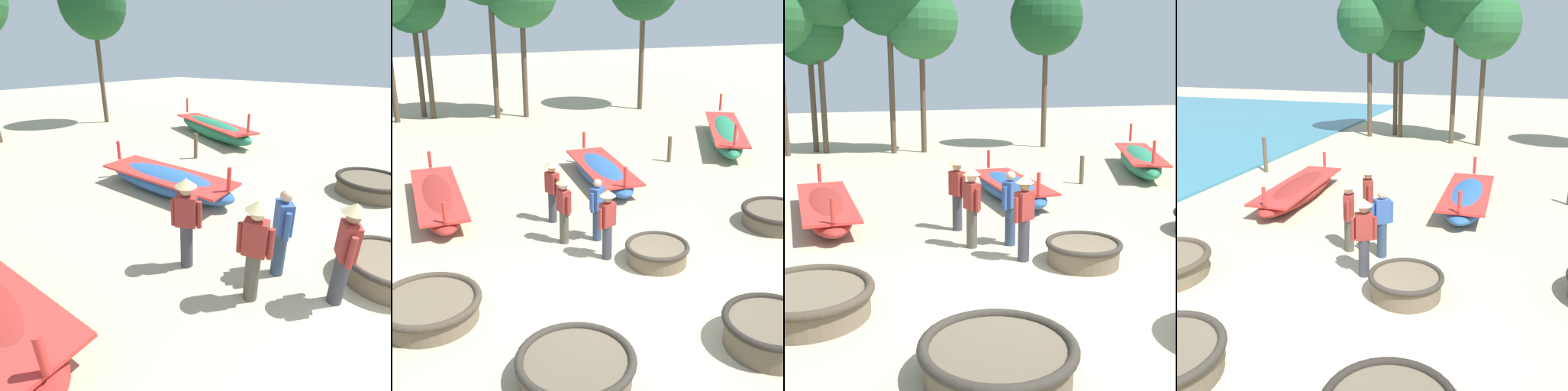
# 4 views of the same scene
# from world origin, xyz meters

# --- Properties ---
(ground_plane) EXTENTS (80.00, 80.00, 0.00)m
(ground_plane) POSITION_xyz_m (0.00, 0.00, 0.00)
(ground_plane) COLOR #BCAD8C
(coracle_far_left) EXTENTS (1.91, 1.91, 0.50)m
(coracle_far_left) POSITION_xyz_m (-1.53, -1.84, 0.27)
(coracle_far_left) COLOR brown
(coracle_far_left) RESTS_ON ground
(coracle_weathered) EXTENTS (1.70, 1.70, 0.58)m
(coracle_weathered) POSITION_xyz_m (1.92, -1.93, 0.32)
(coracle_weathered) COLOR brown
(coracle_weathered) RESTS_ON ground
(coracle_front_left) EXTENTS (1.44, 1.44, 0.46)m
(coracle_front_left) POSITION_xyz_m (1.25, 1.43, 0.25)
(coracle_front_left) COLOR brown
(coracle_front_left) RESTS_ON ground
(coracle_far_right) EXTENTS (1.97, 1.97, 0.48)m
(coracle_far_right) POSITION_xyz_m (-3.69, 0.60, 0.26)
(coracle_far_right) COLOR brown
(coracle_far_right) RESTS_ON ground
(coracle_center) EXTENTS (1.79, 1.79, 0.48)m
(coracle_center) POSITION_xyz_m (4.99, 2.39, 0.26)
(coracle_center) COLOR brown
(coracle_center) RESTS_ON ground
(long_boat_ochre_hull) EXTENTS (1.34, 4.26, 1.11)m
(long_boat_ochre_hull) POSITION_xyz_m (1.71, 6.78, 0.32)
(long_boat_ochre_hull) COLOR #285693
(long_boat_ochre_hull) RESTS_ON ground
(long_boat_white_hull) EXTENTS (1.45, 4.80, 1.03)m
(long_boat_white_hull) POSITION_xyz_m (-3.31, 6.00, 0.30)
(long_boat_white_hull) COLOR maroon
(long_boat_white_hull) RESTS_ON ground
(long_boat_green_hull) EXTENTS (3.41, 5.72, 1.46)m
(long_boat_green_hull) POSITION_xyz_m (7.53, 9.40, 0.42)
(long_boat_green_hull) COLOR #237551
(long_boat_green_hull) RESTS_ON ground
(fisherman_with_hat) EXTENTS (0.36, 0.48, 1.67)m
(fisherman_with_hat) POSITION_xyz_m (-0.47, 4.26, 0.96)
(fisherman_with_hat) COLOR #383842
(fisherman_with_hat) RESTS_ON ground
(fisherman_hauling) EXTENTS (0.36, 0.51, 1.67)m
(fisherman_hauling) POSITION_xyz_m (-0.49, 2.97, 0.96)
(fisherman_hauling) COLOR #4C473D
(fisherman_hauling) RESTS_ON ground
(fisherman_crouching) EXTENTS (0.48, 0.36, 1.67)m
(fisherman_crouching) POSITION_xyz_m (0.24, 1.92, 0.96)
(fisherman_crouching) COLOR #383842
(fisherman_crouching) RESTS_ON ground
(fisherman_standing_left) EXTENTS (0.43, 0.39, 1.57)m
(fisherman_standing_left) POSITION_xyz_m (0.32, 2.90, 0.84)
(fisherman_standing_left) COLOR #2D425B
(fisherman_standing_left) RESTS_ON ground
(mooring_post_mid_beach) EXTENTS (0.14, 0.14, 0.91)m
(mooring_post_mid_beach) POSITION_xyz_m (4.58, 8.05, 0.45)
(mooring_post_mid_beach) COLOR brown
(mooring_post_mid_beach) RESTS_ON ground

